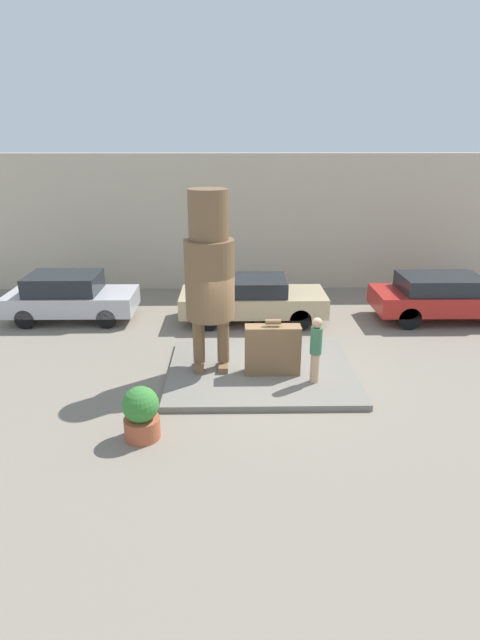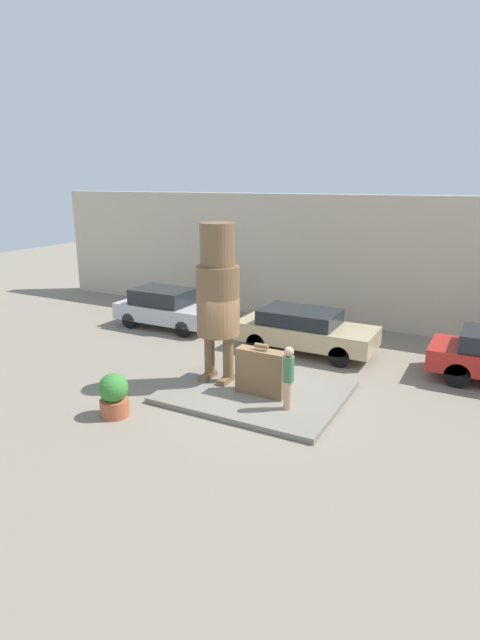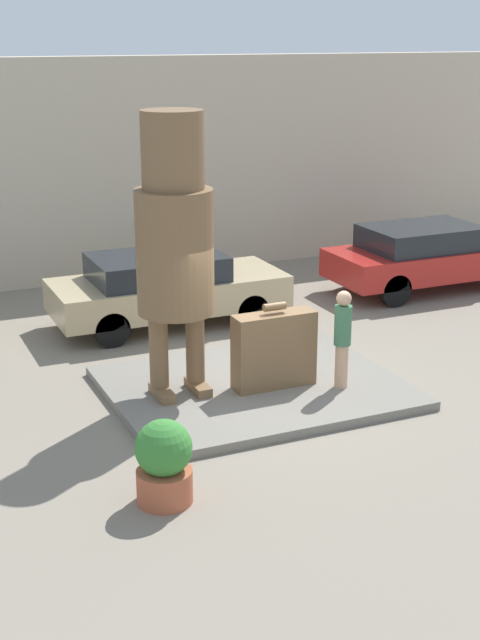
# 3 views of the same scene
# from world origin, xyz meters

# --- Properties ---
(ground_plane) EXTENTS (60.00, 60.00, 0.00)m
(ground_plane) POSITION_xyz_m (0.00, 0.00, 0.00)
(ground_plane) COLOR gray
(pedestal) EXTENTS (4.58, 3.68, 0.14)m
(pedestal) POSITION_xyz_m (0.00, 0.00, 0.07)
(pedestal) COLOR slate
(pedestal) RESTS_ON ground_plane
(building_backdrop) EXTENTS (28.00, 0.60, 5.03)m
(building_backdrop) POSITION_xyz_m (0.00, 7.87, 2.51)
(building_backdrop) COLOR beige
(building_backdrop) RESTS_ON ground_plane
(statue_figure) EXTENTS (1.17, 1.17, 4.34)m
(statue_figure) POSITION_xyz_m (-1.25, 0.17, 2.68)
(statue_figure) COLOR brown
(statue_figure) RESTS_ON pedestal
(giant_suitcase) EXTENTS (1.33, 0.41, 1.39)m
(giant_suitcase) POSITION_xyz_m (0.24, -0.20, 0.76)
(giant_suitcase) COLOR brown
(giant_suitcase) RESTS_ON pedestal
(tourist) EXTENTS (0.27, 0.27, 1.59)m
(tourist) POSITION_xyz_m (1.20, -0.69, 1.02)
(tourist) COLOR tan
(tourist) RESTS_ON pedestal
(parked_car_silver) EXTENTS (4.02, 1.77, 1.51)m
(parked_car_silver) POSITION_xyz_m (-5.91, 4.11, 0.79)
(parked_car_silver) COLOR #B7B7BC
(parked_car_silver) RESTS_ON ground_plane
(parked_car_tan) EXTENTS (4.56, 1.86, 1.43)m
(parked_car_tan) POSITION_xyz_m (-0.12, 3.87, 0.77)
(parked_car_tan) COLOR tan
(parked_car_tan) RESTS_ON ground_plane
(planter_pot) EXTENTS (0.71, 0.71, 1.08)m
(planter_pot) POSITION_xyz_m (-2.49, -2.73, 0.54)
(planter_pot) COLOR #AD5638
(planter_pot) RESTS_ON ground_plane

